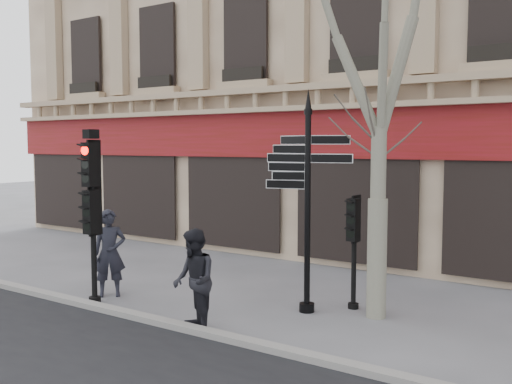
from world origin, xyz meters
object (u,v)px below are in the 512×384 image
traffic_signal_main (92,194)px  pedestrian_b (194,280)px  pedestrian_a (110,253)px  fingerpost (308,163)px  traffic_signal_secondary (354,232)px

traffic_signal_main → pedestrian_b: traffic_signal_main is taller
traffic_signal_main → pedestrian_a: traffic_signal_main is taller
pedestrian_a → pedestrian_b: (3.06, -0.77, -0.04)m
pedestrian_a → pedestrian_b: 3.15m
traffic_signal_main → pedestrian_a: (-0.15, 0.56, -1.33)m
fingerpost → pedestrian_b: (-1.09, -2.15, -2.03)m
traffic_signal_main → pedestrian_a: bearing=95.3°
traffic_signal_secondary → pedestrian_b: size_ratio=1.23×
fingerpost → pedestrian_b: bearing=-121.1°
fingerpost → pedestrian_b: fingerpost is taller
pedestrian_a → traffic_signal_secondary: bearing=-21.2°
fingerpost → pedestrian_a: (-4.14, -1.38, -1.99)m
traffic_signal_secondary → pedestrian_b: 3.44m
fingerpost → pedestrian_a: fingerpost is taller
traffic_signal_main → traffic_signal_secondary: size_ratio=1.61×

